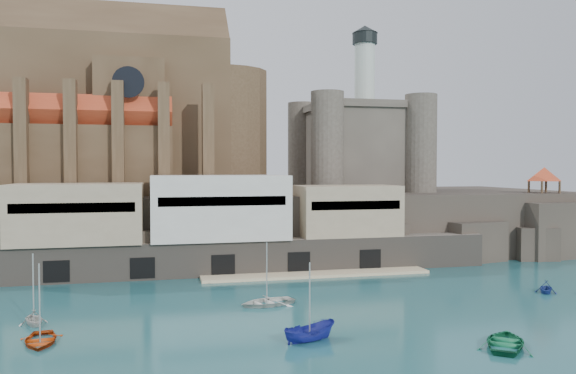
# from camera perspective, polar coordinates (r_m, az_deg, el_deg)

# --- Properties ---
(ground) EXTENTS (300.00, 300.00, 0.00)m
(ground) POSITION_cam_1_polar(r_m,az_deg,el_deg) (56.67, 6.07, -12.38)
(ground) COLOR #194E54
(ground) RESTS_ON ground
(promontory) EXTENTS (100.00, 36.00, 10.00)m
(promontory) POSITION_cam_1_polar(r_m,az_deg,el_deg) (93.40, -1.98, -3.62)
(promontory) COLOR #2A241F
(promontory) RESTS_ON ground
(quay) EXTENTS (70.00, 12.00, 13.05)m
(quay) POSITION_cam_1_polar(r_m,az_deg,el_deg) (75.76, -7.06, -4.07)
(quay) COLOR #6C6256
(quay) RESTS_ON ground
(church) EXTENTS (47.00, 25.93, 30.51)m
(church) POSITION_cam_1_polar(r_m,az_deg,el_deg) (94.25, -16.84, 6.82)
(church) COLOR #473421
(church) RESTS_ON promontory
(castle_keep) EXTENTS (21.20, 21.20, 29.30)m
(castle_keep) POSITION_cam_1_polar(r_m,az_deg,el_deg) (99.08, 7.12, 4.44)
(castle_keep) COLOR #49433A
(castle_keep) RESTS_ON promontory
(rock_outcrop) EXTENTS (14.50, 10.50, 8.70)m
(rock_outcrop) POSITION_cam_1_polar(r_m,az_deg,el_deg) (98.69, 24.57, -4.02)
(rock_outcrop) COLOR #2A241F
(rock_outcrop) RESTS_ON ground
(pavilion) EXTENTS (6.40, 6.40, 5.40)m
(pavilion) POSITION_cam_1_polar(r_m,az_deg,el_deg) (98.31, 24.58, 1.04)
(pavilion) COLOR #473421
(pavilion) RESTS_ON rock_outcrop
(boat_0) EXTENTS (3.75, 1.45, 5.11)m
(boat_0) POSITION_cam_1_polar(r_m,az_deg,el_deg) (50.69, -23.87, -14.28)
(boat_0) COLOR #BB390A
(boat_0) RESTS_ON ground
(boat_2) EXTENTS (2.30, 2.27, 4.76)m
(boat_2) POSITION_cam_1_polar(r_m,az_deg,el_deg) (47.14, 2.21, -15.36)
(boat_2) COLOR navy
(boat_2) RESTS_ON ground
(boat_3) EXTENTS (4.18, 3.58, 6.02)m
(boat_3) POSITION_cam_1_polar(r_m,az_deg,el_deg) (49.02, 21.26, -14.81)
(boat_3) COLOR #146C43
(boat_3) RESTS_ON ground
(boat_4) EXTENTS (3.35, 2.75, 3.35)m
(boat_4) POSITION_cam_1_polar(r_m,az_deg,el_deg) (56.41, -24.41, -12.61)
(boat_4) COLOR beige
(boat_4) RESTS_ON ground
(boat_6) EXTENTS (2.29, 4.32, 5.82)m
(boat_6) POSITION_cam_1_polar(r_m,az_deg,el_deg) (58.68, -2.16, -11.87)
(boat_6) COLOR silver
(boat_6) RESTS_ON ground
(boat_7) EXTENTS (3.23, 3.11, 3.23)m
(boat_7) POSITION_cam_1_polar(r_m,az_deg,el_deg) (70.36, 24.73, -9.71)
(boat_7) COLOR navy
(boat_7) RESTS_ON ground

